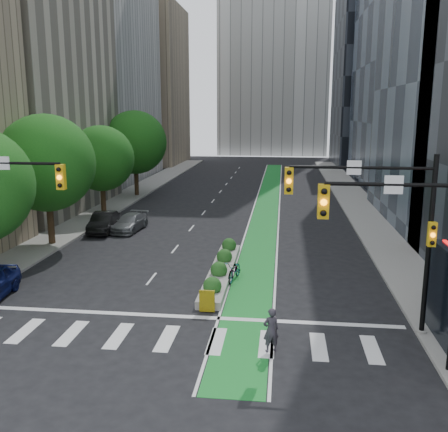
% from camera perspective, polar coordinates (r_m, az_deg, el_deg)
% --- Properties ---
extents(ground, '(160.00, 160.00, 0.00)m').
position_cam_1_polar(ground, '(21.58, -5.92, -12.61)').
color(ground, black).
rests_on(ground, ground).
extents(sidewalk_left, '(3.60, 90.00, 0.15)m').
position_cam_1_polar(sidewalk_left, '(47.86, -13.21, 0.95)').
color(sidewalk_left, gray).
rests_on(sidewalk_left, ground).
extents(sidewalk_right, '(3.60, 90.00, 0.15)m').
position_cam_1_polar(sidewalk_right, '(45.61, 15.90, 0.27)').
color(sidewalk_right, gray).
rests_on(sidewalk_right, ground).
extents(bike_lane_paint, '(2.20, 70.00, 0.01)m').
position_cam_1_polar(bike_lane_paint, '(49.96, 5.00, 1.59)').
color(bike_lane_paint, '#17822B').
rests_on(bike_lane_paint, ground).
extents(building_beige, '(14.00, 18.00, 30.00)m').
position_cam_1_polar(building_beige, '(49.95, -23.83, 17.94)').
color(building_beige, '#B7AD99').
rests_on(building_beige, ground).
extents(building_tan_far, '(14.00, 16.00, 26.00)m').
position_cam_1_polar(building_tan_far, '(88.67, -9.55, 14.41)').
color(building_tan_far, tan).
rests_on(building_tan_far, ground).
extents(building_glass_far, '(14.00, 24.00, 42.00)m').
position_cam_1_polar(building_glass_far, '(67.32, 22.51, 21.41)').
color(building_glass_far, '#19212D').
rests_on(building_glass_far, ground).
extents(building_dark_end, '(14.00, 18.00, 28.00)m').
position_cam_1_polar(building_dark_end, '(88.65, 17.45, 14.69)').
color(building_dark_end, black).
rests_on(building_dark_end, ground).
extents(tree_mid, '(6.40, 6.40, 8.78)m').
position_cam_1_polar(tree_mid, '(34.92, -19.64, 5.71)').
color(tree_mid, black).
rests_on(tree_mid, ground).
extents(tree_midfar, '(5.60, 5.60, 7.76)m').
position_cam_1_polar(tree_midfar, '(44.12, -13.85, 6.40)').
color(tree_midfar, black).
rests_on(tree_midfar, ground).
extents(tree_far, '(6.60, 6.60, 9.00)m').
position_cam_1_polar(tree_far, '(53.51, -10.13, 8.28)').
color(tree_far, black).
rests_on(tree_far, ground).
extents(signal_right, '(5.82, 0.51, 7.20)m').
position_cam_1_polar(signal_right, '(20.47, 18.51, -0.35)').
color(signal_right, black).
rests_on(signal_right, ground).
extents(signal_far_right, '(4.82, 0.51, 7.20)m').
position_cam_1_polar(signal_far_right, '(16.31, 22.66, -3.91)').
color(signal_far_right, black).
rests_on(signal_far_right, ground).
extents(median_planter, '(1.20, 10.26, 1.10)m').
position_cam_1_polar(median_planter, '(27.73, -0.31, -6.07)').
color(median_planter, gray).
rests_on(median_planter, ground).
extents(bicycle, '(1.08, 2.17, 1.09)m').
position_cam_1_polar(bicycle, '(26.93, 1.21, -6.23)').
color(bicycle, gray).
rests_on(bicycle, ground).
extents(cyclist, '(0.75, 0.64, 1.74)m').
position_cam_1_polar(cyclist, '(19.29, 5.39, -12.85)').
color(cyclist, '#342F38').
rests_on(cyclist, ground).
extents(parked_car_left_mid, '(2.06, 4.62, 1.47)m').
position_cam_1_polar(parked_car_left_mid, '(38.53, -13.61, -0.70)').
color(parked_car_left_mid, black).
rests_on(parked_car_left_mid, ground).
extents(parked_car_left_far, '(2.13, 4.46, 1.25)m').
position_cam_1_polar(parked_car_left_far, '(38.48, -10.72, -0.75)').
color(parked_car_left_far, '#5A5C5F').
rests_on(parked_car_left_far, ground).
extents(pedestrian_near, '(0.79, 0.96, 1.80)m').
position_cam_1_polar(pedestrian_near, '(25.50, 22.87, -7.06)').
color(pedestrian_near, gray).
rests_on(pedestrian_near, sidewalk_right).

